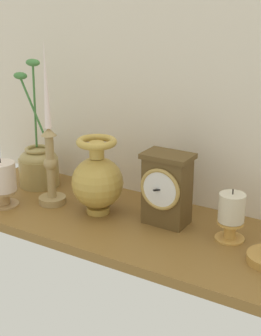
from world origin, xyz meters
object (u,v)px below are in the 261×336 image
(brass_vase_jar, at_px, (38,163))
(pillar_candle_front, at_px, (2,181))
(mantel_clock, at_px, (166,188))
(candlestick_tall_left, at_px, (50,156))
(pillar_candle_near_clock, at_px, (231,214))
(brass_vase_bulbous, at_px, (97,180))

(brass_vase_jar, relative_size, pillar_candle_front, 2.81)
(pillar_candle_front, bearing_deg, mantel_clock, 16.85)
(mantel_clock, bearing_deg, pillar_candle_front, -163.15)
(candlestick_tall_left, height_order, brass_vase_jar, candlestick_tall_left)
(brass_vase_jar, height_order, pillar_candle_near_clock, brass_vase_jar)
(brass_vase_bulbous, height_order, brass_vase_jar, brass_vase_jar)
(mantel_clock, height_order, pillar_candle_near_clock, mantel_clock)
(brass_vase_bulbous, bearing_deg, brass_vase_jar, 165.10)
(brass_vase_bulbous, distance_m, pillar_candle_near_clock, 0.35)
(mantel_clock, bearing_deg, pillar_candle_near_clock, 0.98)
(pillar_candle_front, distance_m, pillar_candle_near_clock, 0.60)
(brass_vase_bulbous, relative_size, pillar_candle_near_clock, 1.61)
(candlestick_tall_left, bearing_deg, brass_vase_bulbous, 5.94)
(pillar_candle_front, xyz_separation_m, pillar_candle_near_clock, (0.59, 0.13, -0.01))
(brass_vase_jar, distance_m, pillar_candle_front, 0.16)
(candlestick_tall_left, relative_size, brass_vase_bulbous, 2.15)
(candlestick_tall_left, bearing_deg, pillar_candle_front, -142.82)
(brass_vase_jar, xyz_separation_m, pillar_candle_front, (0.02, -0.16, -0.00))
(brass_vase_bulbous, distance_m, pillar_candle_front, 0.26)
(brass_vase_jar, xyz_separation_m, pillar_candle_near_clock, (0.60, -0.03, -0.01))
(candlestick_tall_left, distance_m, brass_vase_jar, 0.16)
(candlestick_tall_left, xyz_separation_m, brass_vase_jar, (-0.12, 0.08, -0.07))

